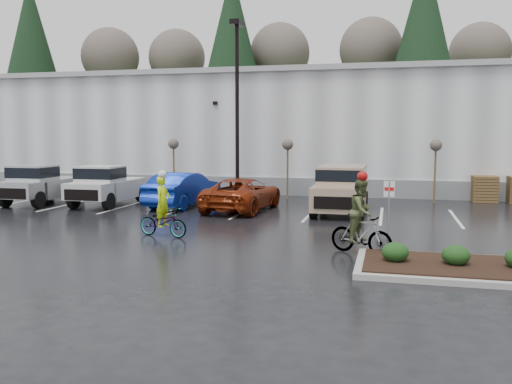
% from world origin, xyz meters
% --- Properties ---
extents(ground, '(120.00, 120.00, 0.00)m').
position_xyz_m(ground, '(0.00, 0.00, 0.00)').
color(ground, black).
rests_on(ground, ground).
extents(warehouse, '(60.50, 15.50, 7.20)m').
position_xyz_m(warehouse, '(0.00, 21.99, 3.65)').
color(warehouse, '#ACAFB1').
rests_on(warehouse, ground).
extents(wooded_ridge, '(80.00, 25.00, 6.00)m').
position_xyz_m(wooded_ridge, '(0.00, 45.00, 3.00)').
color(wooded_ridge, '#273F1A').
rests_on(wooded_ridge, ground).
extents(lamppost, '(0.50, 1.00, 9.22)m').
position_xyz_m(lamppost, '(-4.00, 12.00, 5.69)').
color(lamppost, black).
rests_on(lamppost, ground).
extents(sapling_west, '(0.60, 0.60, 3.20)m').
position_xyz_m(sapling_west, '(-8.00, 13.00, 2.73)').
color(sapling_west, brown).
rests_on(sapling_west, ground).
extents(sapling_mid, '(0.60, 0.60, 3.20)m').
position_xyz_m(sapling_mid, '(-1.50, 13.00, 2.73)').
color(sapling_mid, brown).
rests_on(sapling_mid, ground).
extents(sapling_east, '(0.60, 0.60, 3.20)m').
position_xyz_m(sapling_east, '(6.00, 13.00, 2.73)').
color(sapling_east, brown).
rests_on(sapling_east, ground).
extents(pallet_stack_a, '(1.20, 1.20, 1.35)m').
position_xyz_m(pallet_stack_a, '(8.50, 14.00, 0.68)').
color(pallet_stack_a, brown).
rests_on(pallet_stack_a, ground).
extents(shrub_a, '(0.70, 0.70, 0.52)m').
position_xyz_m(shrub_a, '(4.00, -1.00, 0.41)').
color(shrub_a, '#143713').
rests_on(shrub_a, curb_island).
extents(shrub_b, '(0.70, 0.70, 0.52)m').
position_xyz_m(shrub_b, '(5.50, -1.00, 0.41)').
color(shrub_b, '#143713').
rests_on(shrub_b, curb_island).
extents(fire_lane_sign, '(0.30, 0.05, 2.20)m').
position_xyz_m(fire_lane_sign, '(3.80, 0.20, 1.41)').
color(fire_lane_sign, gray).
rests_on(fire_lane_sign, ground).
extents(pickup_silver, '(2.10, 5.20, 1.96)m').
position_xyz_m(pickup_silver, '(-13.01, 8.31, 0.98)').
color(pickup_silver, '#B4B8BD').
rests_on(pickup_silver, ground).
extents(pickup_white, '(2.10, 5.20, 1.96)m').
position_xyz_m(pickup_white, '(-9.54, 8.59, 0.98)').
color(pickup_white, '#B9B9B4').
rests_on(pickup_white, ground).
extents(car_blue, '(2.33, 5.17, 1.64)m').
position_xyz_m(car_blue, '(-5.79, 8.83, 0.82)').
color(car_blue, '#0D2898').
rests_on(car_blue, ground).
extents(car_red, '(2.90, 5.50, 1.48)m').
position_xyz_m(car_red, '(-2.70, 8.26, 0.74)').
color(car_red, maroon).
rests_on(car_red, ground).
extents(suv_tan, '(2.20, 5.10, 2.06)m').
position_xyz_m(suv_tan, '(1.73, 8.51, 1.03)').
color(suv_tan, tan).
rests_on(suv_tan, ground).
extents(cyclist_hivis, '(1.96, 1.02, 2.26)m').
position_xyz_m(cyclist_hivis, '(-3.64, 1.50, 0.70)').
color(cyclist_hivis, '#3F3F44').
rests_on(cyclist_hivis, ground).
extents(cyclist_olive, '(1.93, 1.24, 2.43)m').
position_xyz_m(cyclist_olive, '(3.04, 0.41, 0.88)').
color(cyclist_olive, '#3F3F44').
rests_on(cyclist_olive, ground).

